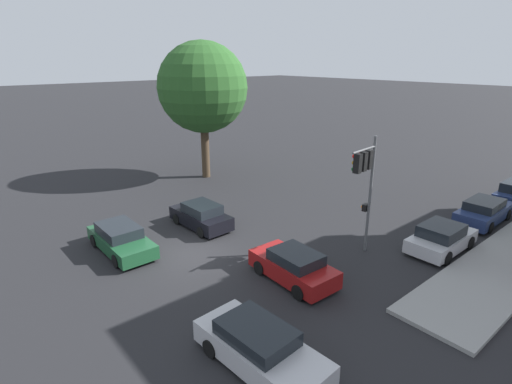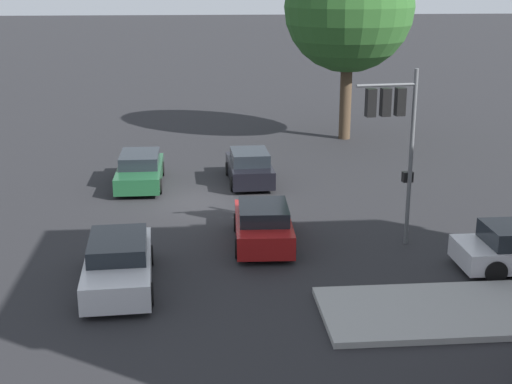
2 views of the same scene
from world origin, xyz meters
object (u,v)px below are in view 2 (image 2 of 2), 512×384
at_px(street_tree, 349,7).
at_px(crossing_car_3, 118,263).
at_px(crossing_car_1, 140,170).
at_px(crossing_car_2, 249,167).
at_px(crossing_car_0, 263,225).
at_px(traffic_signal, 393,121).

bearing_deg(street_tree, crossing_car_3, -29.27).
distance_m(crossing_car_1, crossing_car_2, 4.80).
distance_m(crossing_car_0, crossing_car_3, 5.44).
height_order(street_tree, crossing_car_0, street_tree).
bearing_deg(crossing_car_1, crossing_car_2, 88.90).
bearing_deg(crossing_car_2, crossing_car_1, 87.48).
height_order(crossing_car_2, crossing_car_3, crossing_car_2).
relative_size(crossing_car_0, crossing_car_1, 0.90).
distance_m(street_tree, crossing_car_1, 15.21).
bearing_deg(crossing_car_1, traffic_signal, 47.22).
distance_m(crossing_car_0, crossing_car_1, 9.01).
height_order(crossing_car_0, crossing_car_2, crossing_car_2).
bearing_deg(crossing_car_2, crossing_car_3, 154.47).
height_order(traffic_signal, crossing_car_1, traffic_signal).
bearing_deg(crossing_car_0, crossing_car_2, 1.44).
xyz_separation_m(street_tree, traffic_signal, (16.56, -1.98, -2.92)).
relative_size(traffic_signal, crossing_car_3, 1.24).
relative_size(traffic_signal, crossing_car_1, 1.28).
bearing_deg(traffic_signal, crossing_car_3, 100.17).
bearing_deg(crossing_car_2, traffic_signal, -154.95).
distance_m(traffic_signal, crossing_car_2, 9.70).
relative_size(crossing_car_1, crossing_car_2, 1.13).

